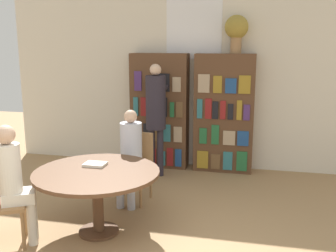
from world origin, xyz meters
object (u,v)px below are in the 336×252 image
Objects in this scene: bookshelf_right at (224,114)px; chair_left_side at (136,163)px; bookshelf_left at (160,111)px; librarian_standing at (156,108)px; flower_vase at (236,29)px; reading_table at (97,180)px; seated_reader_left at (130,152)px; seated_reader_right at (13,177)px.

bookshelf_right is 1.87m from chair_left_side.
librarian_standing is at bearing -82.63° from bookshelf_left.
bookshelf_left is 3.25× the size of flower_vase.
bookshelf_right reaches higher than chair_left_side.
reading_table is 0.77× the size of librarian_standing.
bookshelf_left is 1.40× the size of reading_table.
librarian_standing is at bearing -156.29° from flower_vase.
chair_left_side is 0.27m from seated_reader_left.
seated_reader_right is at bearing -124.57° from flower_vase.
chair_left_side is 0.52× the size of librarian_standing.
bookshelf_right reaches higher than librarian_standing.
bookshelf_right is 3.47m from seated_reader_right.
seated_reader_right is 2.59m from librarian_standing.
seated_reader_right reaches higher than chair_left_side.
bookshelf_right is at bearing 118.31° from seated_reader_right.
bookshelf_left is 1.53× the size of seated_reader_left.
seated_reader_right reaches higher than seated_reader_left.
seated_reader_right reaches higher than reading_table.
flower_vase reaches higher than seated_reader_left.
bookshelf_right is at bearing -114.73° from seated_reader_left.
flower_vase is at bearing 0.22° from bookshelf_left.
bookshelf_right reaches higher than reading_table.
bookshelf_left is 2.10× the size of chair_left_side.
bookshelf_left is 1.70m from seated_reader_left.
flower_vase is at bearing 23.71° from librarian_standing.
seated_reader_right is (-1.86, -2.92, -0.22)m from bookshelf_right.
seated_reader_left is 1.24m from librarian_standing.
bookshelf_right is 1.13m from librarian_standing.
bookshelf_left is at bearing 88.39° from reading_table.
chair_left_side is (0.05, -1.51, -0.44)m from bookshelf_left.
seated_reader_left reaches higher than chair_left_side.
seated_reader_right is (-0.83, -1.24, 0.02)m from seated_reader_left.
flower_vase is 3.27m from reading_table.
seated_reader_left is at bearing -91.72° from librarian_standing.
seated_reader_left is (-1.04, -1.68, -0.24)m from bookshelf_right.
flower_vase is 0.46× the size of seated_reader_right.
bookshelf_left is 1.06m from bookshelf_right.
bookshelf_right is 1.99m from seated_reader_left.
chair_left_side is 1.66m from seated_reader_right.
reading_table is (-1.29, -2.52, -1.65)m from flower_vase.
bookshelf_left is at bearing 180.00° from bookshelf_right.
bookshelf_left is at bearing 135.55° from seated_reader_right.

